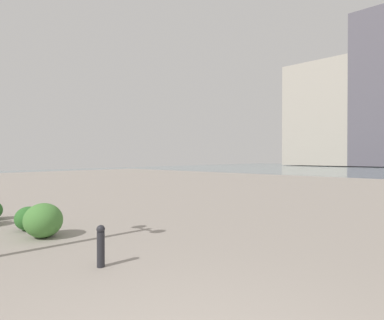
# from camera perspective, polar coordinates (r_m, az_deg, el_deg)

# --- Properties ---
(building_annex) EXTENTS (14.23, 13.45, 21.30)m
(building_annex) POSITION_cam_1_polar(r_m,az_deg,el_deg) (73.80, 23.72, 7.46)
(building_annex) COLOR #B2A899
(building_annex) RESTS_ON ground
(bollard_near) EXTENTS (0.13, 0.13, 0.66)m
(bollard_near) POSITION_cam_1_polar(r_m,az_deg,el_deg) (5.16, -16.58, -14.88)
(bollard_near) COLOR #232328
(bollard_near) RESTS_ON ground
(shrub_low) EXTENTS (0.86, 0.77, 0.73)m
(shrub_low) POSITION_cam_1_polar(r_m,az_deg,el_deg) (7.38, -25.90, -10.04)
(shrub_low) COLOR #477F38
(shrub_low) RESTS_ON ground
(shrub_wide) EXTENTS (0.65, 0.59, 0.55)m
(shrub_wide) POSITION_cam_1_polar(r_m,az_deg,el_deg) (8.24, -28.11, -9.55)
(shrub_wide) COLOR #2D6628
(shrub_wide) RESTS_ON ground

